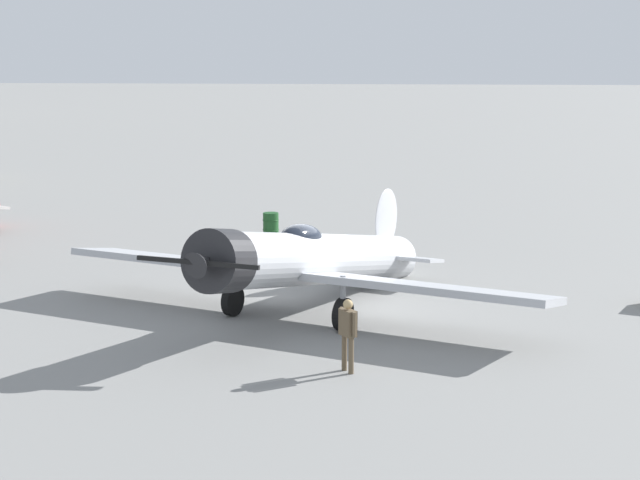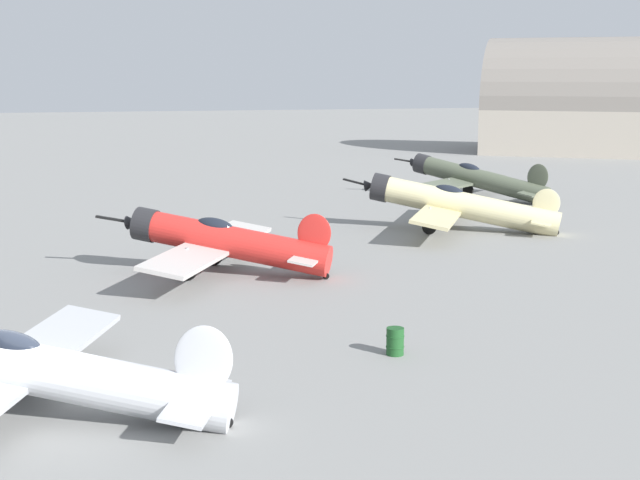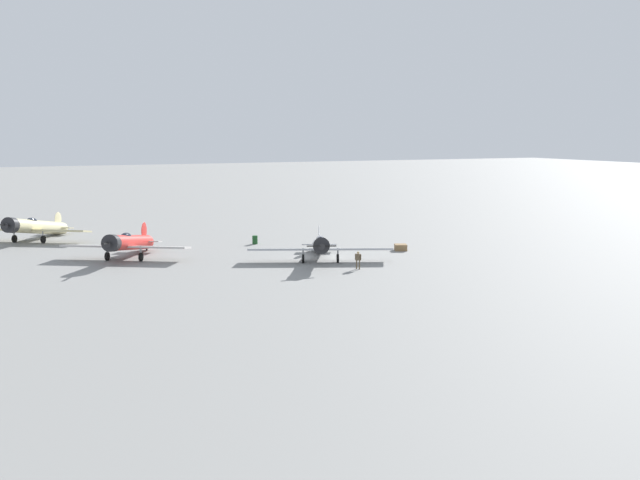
{
  "view_description": "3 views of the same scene",
  "coord_description": "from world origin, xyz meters",
  "px_view_note": "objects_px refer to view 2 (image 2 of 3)",
  "views": [
    {
      "loc": [
        -2.87,
        26.63,
        6.55
      ],
      "look_at": [
        0.0,
        0.0,
        1.8
      ],
      "focal_mm": 59.28,
      "sensor_mm": 36.0,
      "label": 1
    },
    {
      "loc": [
        -23.59,
        -0.74,
        8.83
      ],
      "look_at": [
        14.83,
        -11.36,
        1.6
      ],
      "focal_mm": 51.57,
      "sensor_mm": 36.0,
      "label": 2
    },
    {
      "loc": [
        23.86,
        55.06,
        11.51
      ],
      "look_at": [
        0.0,
        0.0,
        1.8
      ],
      "focal_mm": 36.94,
      "sensor_mm": 36.0,
      "label": 3
    }
  ],
  "objects_px": {
    "airplane_foreground": "(27,370)",
    "airplane_outer_stand": "(475,178)",
    "airplane_far_line": "(457,205)",
    "airplane_mid_apron": "(223,241)",
    "fuel_drum": "(395,341)"
  },
  "relations": [
    {
      "from": "airplane_foreground",
      "to": "airplane_outer_stand",
      "type": "bearing_deg",
      "value": -107.07
    },
    {
      "from": "airplane_far_line",
      "to": "airplane_outer_stand",
      "type": "relative_size",
      "value": 1.26
    },
    {
      "from": "airplane_mid_apron",
      "to": "airplane_outer_stand",
      "type": "distance_m",
      "value": 29.27
    },
    {
      "from": "airplane_foreground",
      "to": "airplane_far_line",
      "type": "bearing_deg",
      "value": -111.22
    },
    {
      "from": "airplane_mid_apron",
      "to": "airplane_outer_stand",
      "type": "xyz_separation_m",
      "value": [
        19.9,
        -21.46,
        0.02
      ]
    },
    {
      "from": "airplane_foreground",
      "to": "fuel_drum",
      "type": "height_order",
      "value": "airplane_foreground"
    },
    {
      "from": "airplane_foreground",
      "to": "airplane_mid_apron",
      "type": "relative_size",
      "value": 1.14
    },
    {
      "from": "airplane_outer_stand",
      "to": "fuel_drum",
      "type": "relative_size",
      "value": 10.82
    },
    {
      "from": "airplane_foreground",
      "to": "airplane_outer_stand",
      "type": "distance_m",
      "value": 46.37
    },
    {
      "from": "fuel_drum",
      "to": "airplane_mid_apron",
      "type": "bearing_deg",
      "value": 13.78
    },
    {
      "from": "airplane_far_line",
      "to": "fuel_drum",
      "type": "xyz_separation_m",
      "value": [
        -21.27,
        11.5,
        -1.05
      ]
    },
    {
      "from": "airplane_mid_apron",
      "to": "fuel_drum",
      "type": "xyz_separation_m",
      "value": [
        -13.38,
        -3.28,
        -1.04
      ]
    },
    {
      "from": "airplane_far_line",
      "to": "fuel_drum",
      "type": "bearing_deg",
      "value": 92.16
    },
    {
      "from": "airplane_foreground",
      "to": "airplane_far_line",
      "type": "relative_size",
      "value": 1.07
    },
    {
      "from": "fuel_drum",
      "to": "airplane_outer_stand",
      "type": "bearing_deg",
      "value": -28.64
    }
  ]
}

